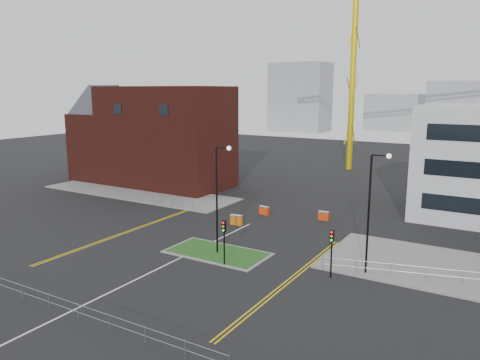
# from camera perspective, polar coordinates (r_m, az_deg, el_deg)

# --- Properties ---
(ground) EXTENTS (200.00, 200.00, 0.00)m
(ground) POSITION_cam_1_polar(r_m,az_deg,el_deg) (35.31, -12.95, -11.93)
(ground) COLOR black
(ground) RESTS_ON ground
(pavement_left) EXTENTS (28.00, 8.00, 0.12)m
(pavement_left) POSITION_cam_1_polar(r_m,az_deg,el_deg) (63.76, -12.30, -1.51)
(pavement_left) COLOR slate
(pavement_left) RESTS_ON ground
(island_kerb) EXTENTS (8.60, 4.60, 0.08)m
(island_kerb) POSITION_cam_1_polar(r_m,az_deg,el_deg) (39.91, -2.78, -8.86)
(island_kerb) COLOR slate
(island_kerb) RESTS_ON ground
(grass_island) EXTENTS (8.00, 4.00, 0.12)m
(grass_island) POSITION_cam_1_polar(r_m,az_deg,el_deg) (39.90, -2.78, -8.84)
(grass_island) COLOR #1C4517
(grass_island) RESTS_ON ground
(brick_building) EXTENTS (24.20, 10.07, 14.24)m
(brick_building) POSITION_cam_1_polar(r_m,az_deg,el_deg) (69.07, -10.93, 5.20)
(brick_building) COLOR #4A1812
(brick_building) RESTS_ON ground
(tower_crane) EXTENTS (50.40, 18.30, 39.60)m
(tower_crane) POSITION_cam_1_polar(r_m,az_deg,el_deg) (83.51, 18.10, 19.91)
(tower_crane) COLOR yellow
(tower_crane) RESTS_ON ground
(streetlamp_island) EXTENTS (1.46, 0.36, 9.18)m
(streetlamp_island) POSITION_cam_1_polar(r_m,az_deg,el_deg) (38.30, -2.58, -1.34)
(streetlamp_island) COLOR black
(streetlamp_island) RESTS_ON ground
(streetlamp_right_near) EXTENTS (1.46, 0.36, 9.18)m
(streetlamp_right_near) POSITION_cam_1_polar(r_m,az_deg,el_deg) (35.25, 15.81, -2.84)
(streetlamp_right_near) COLOR black
(streetlamp_right_near) RESTS_ON ground
(traffic_light_island) EXTENTS (0.28, 0.33, 3.65)m
(traffic_light_island) POSITION_cam_1_polar(r_m,az_deg,el_deg) (36.46, -1.96, -6.61)
(traffic_light_island) COLOR black
(traffic_light_island) RESTS_ON ground
(traffic_light_right) EXTENTS (0.28, 0.33, 3.65)m
(traffic_light_right) POSITION_cam_1_polar(r_m,az_deg,el_deg) (34.80, 11.12, -7.68)
(traffic_light_right) COLOR black
(traffic_light_right) RESTS_ON ground
(railing_front) EXTENTS (24.05, 0.05, 1.10)m
(railing_front) POSITION_cam_1_polar(r_m,az_deg,el_deg) (31.37, -20.83, -13.86)
(railing_front) COLOR gray
(railing_front) RESTS_ON ground
(railing_left) EXTENTS (6.05, 0.05, 1.10)m
(railing_left) POSITION_cam_1_polar(r_m,az_deg,el_deg) (54.87, -8.31, -2.66)
(railing_left) COLOR gray
(railing_left) RESTS_ON ground
(railing_right) EXTENTS (19.05, 5.05, 1.10)m
(railing_right) POSITION_cam_1_polar(r_m,az_deg,el_deg) (37.04, 25.62, -10.37)
(railing_right) COLOR gray
(railing_right) RESTS_ON ground
(centre_line) EXTENTS (0.15, 30.00, 0.01)m
(centre_line) POSITION_cam_1_polar(r_m,az_deg,el_deg) (36.65, -10.75, -10.96)
(centre_line) COLOR silver
(centre_line) RESTS_ON ground
(yellow_left_a) EXTENTS (0.12, 24.00, 0.01)m
(yellow_left_a) POSITION_cam_1_polar(r_m,az_deg,el_deg) (48.00, -12.48, -5.71)
(yellow_left_a) COLOR gold
(yellow_left_a) RESTS_ON ground
(yellow_left_b) EXTENTS (0.12, 24.00, 0.01)m
(yellow_left_b) POSITION_cam_1_polar(r_m,az_deg,el_deg) (47.80, -12.21, -5.77)
(yellow_left_b) COLOR gold
(yellow_left_b) RESTS_ON ground
(yellow_right_a) EXTENTS (0.12, 20.00, 0.01)m
(yellow_right_a) POSITION_cam_1_polar(r_m,az_deg,el_deg) (34.86, 5.87, -12.00)
(yellow_right_a) COLOR gold
(yellow_right_a) RESTS_ON ground
(yellow_right_b) EXTENTS (0.12, 20.00, 0.01)m
(yellow_right_b) POSITION_cam_1_polar(r_m,az_deg,el_deg) (34.75, 6.33, -12.09)
(yellow_right_b) COLOR gold
(yellow_right_b) RESTS_ON ground
(skyline_a) EXTENTS (18.00, 12.00, 22.00)m
(skyline_a) POSITION_cam_1_polar(r_m,az_deg,el_deg) (156.41, 7.34, 9.96)
(skyline_a) COLOR gray
(skyline_a) RESTS_ON ground
(skyline_b) EXTENTS (24.00, 12.00, 16.00)m
(skyline_b) POSITION_cam_1_polar(r_m,az_deg,el_deg) (153.81, 26.37, 7.79)
(skyline_b) COLOR gray
(skyline_b) RESTS_ON ground
(skyline_d) EXTENTS (30.00, 12.00, 12.00)m
(skyline_d) POSITION_cam_1_polar(r_m,az_deg,el_deg) (166.24, 20.39, 7.70)
(skyline_d) COLOR gray
(skyline_d) RESTS_ON ground
(barrier_left) EXTENTS (1.27, 0.50, 1.05)m
(barrier_left) POSITION_cam_1_polar(r_m,az_deg,el_deg) (47.71, -0.45, -4.84)
(barrier_left) COLOR #D3630B
(barrier_left) RESTS_ON ground
(barrier_mid) EXTENTS (1.18, 0.54, 0.96)m
(barrier_mid) POSITION_cam_1_polar(r_m,az_deg,el_deg) (51.60, 2.96, -3.69)
(barrier_mid) COLOR red
(barrier_mid) RESTS_ON ground
(barrier_right) EXTENTS (1.14, 0.38, 0.96)m
(barrier_right) POSITION_cam_1_polar(r_m,az_deg,el_deg) (50.17, 10.17, -4.28)
(barrier_right) COLOR red
(barrier_right) RESTS_ON ground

